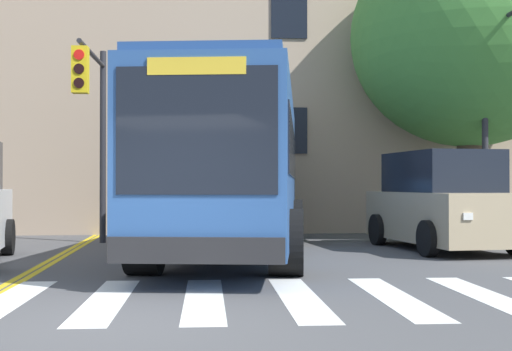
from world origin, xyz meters
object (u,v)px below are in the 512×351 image
object	(u,v)px
car_teal_behind_bus	(237,203)
traffic_light_overhead	(94,107)
city_bus	(235,166)
street_tree_curbside_large	(469,37)
car_tan_far_lane	(441,203)
traffic_light_near_corner	(503,83)

from	to	relation	value
car_teal_behind_bus	traffic_light_overhead	xyz separation A→B (m)	(-3.95, -7.98, 2.49)
city_bus	street_tree_curbside_large	size ratio (longest dim) A/B	1.28
city_bus	car_tan_far_lane	distance (m)	4.91
car_tan_far_lane	traffic_light_near_corner	xyz separation A→B (m)	(1.76, 0.60, 2.87)
car_teal_behind_bus	traffic_light_overhead	distance (m)	9.24
city_bus	traffic_light_near_corner	xyz separation A→B (m)	(6.56, 1.29, 2.04)
street_tree_curbside_large	traffic_light_overhead	bearing A→B (deg)	-167.38
city_bus	car_teal_behind_bus	size ratio (longest dim) A/B	2.38
car_teal_behind_bus	street_tree_curbside_large	bearing A→B (deg)	-42.56
traffic_light_near_corner	street_tree_curbside_large	world-z (taller)	street_tree_curbside_large
traffic_light_near_corner	car_teal_behind_bus	bearing A→B (deg)	123.79
street_tree_curbside_large	car_tan_far_lane	bearing A→B (deg)	-120.83
traffic_light_near_corner	traffic_light_overhead	distance (m)	9.82
city_bus	street_tree_curbside_large	world-z (taller)	street_tree_curbside_large
city_bus	traffic_light_overhead	size ratio (longest dim) A/B	2.29
street_tree_curbside_large	city_bus	bearing A→B (deg)	-148.25
car_tan_far_lane	traffic_light_overhead	world-z (taller)	traffic_light_overhead
car_tan_far_lane	car_teal_behind_bus	xyz separation A→B (m)	(-4.06, 9.30, -0.23)
city_bus	car_teal_behind_bus	bearing A→B (deg)	85.82
car_tan_far_lane	traffic_light_near_corner	distance (m)	3.42
car_teal_behind_bus	street_tree_curbside_large	distance (m)	9.72
traffic_light_near_corner	traffic_light_overhead	xyz separation A→B (m)	(-9.77, 0.73, -0.61)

